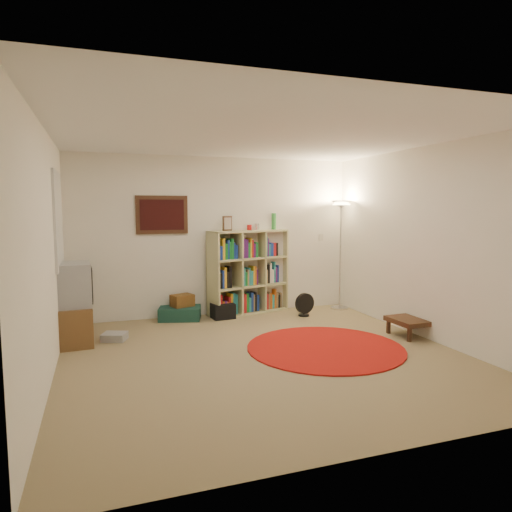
{
  "coord_description": "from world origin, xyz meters",
  "views": [
    {
      "loc": [
        -1.76,
        -4.8,
        1.7
      ],
      "look_at": [
        0.1,
        0.6,
        1.1
      ],
      "focal_mm": 32.0,
      "sensor_mm": 36.0,
      "label": 1
    }
  ],
  "objects_px": {
    "bookshelf": "(247,273)",
    "suitcase": "(180,313)",
    "tv_stand": "(71,305)",
    "floor_lamp": "(341,219)",
    "floor_fan": "(304,305)",
    "side_table": "(412,321)"
  },
  "relations": [
    {
      "from": "bookshelf",
      "to": "suitcase",
      "type": "height_order",
      "value": "bookshelf"
    },
    {
      "from": "bookshelf",
      "to": "tv_stand",
      "type": "relative_size",
      "value": 1.58
    },
    {
      "from": "bookshelf",
      "to": "floor_fan",
      "type": "height_order",
      "value": "bookshelf"
    },
    {
      "from": "bookshelf",
      "to": "suitcase",
      "type": "relative_size",
      "value": 2.31
    },
    {
      "from": "tv_stand",
      "to": "floor_lamp",
      "type": "bearing_deg",
      "value": 5.53
    },
    {
      "from": "bookshelf",
      "to": "suitcase",
      "type": "distance_m",
      "value": 1.25
    },
    {
      "from": "floor_lamp",
      "to": "side_table",
      "type": "bearing_deg",
      "value": -87.05
    },
    {
      "from": "tv_stand",
      "to": "side_table",
      "type": "xyz_separation_m",
      "value": [
        4.27,
        -1.11,
        -0.29
      ]
    },
    {
      "from": "bookshelf",
      "to": "side_table",
      "type": "height_order",
      "value": "bookshelf"
    },
    {
      "from": "suitcase",
      "to": "side_table",
      "type": "relative_size",
      "value": 1.28
    },
    {
      "from": "floor_lamp",
      "to": "suitcase",
      "type": "relative_size",
      "value": 2.61
    },
    {
      "from": "bookshelf",
      "to": "floor_lamp",
      "type": "height_order",
      "value": "floor_lamp"
    },
    {
      "from": "tv_stand",
      "to": "suitcase",
      "type": "relative_size",
      "value": 1.46
    },
    {
      "from": "floor_fan",
      "to": "suitcase",
      "type": "relative_size",
      "value": 0.52
    },
    {
      "from": "floor_fan",
      "to": "floor_lamp",
      "type": "bearing_deg",
      "value": 10.14
    },
    {
      "from": "floor_fan",
      "to": "side_table",
      "type": "height_order",
      "value": "floor_fan"
    },
    {
      "from": "floor_fan",
      "to": "side_table",
      "type": "xyz_separation_m",
      "value": [
        0.88,
        -1.48,
        0.02
      ]
    },
    {
      "from": "floor_fan",
      "to": "tv_stand",
      "type": "distance_m",
      "value": 3.43
    },
    {
      "from": "tv_stand",
      "to": "side_table",
      "type": "bearing_deg",
      "value": -18.1
    },
    {
      "from": "bookshelf",
      "to": "side_table",
      "type": "relative_size",
      "value": 2.96
    },
    {
      "from": "tv_stand",
      "to": "suitcase",
      "type": "height_order",
      "value": "tv_stand"
    },
    {
      "from": "bookshelf",
      "to": "side_table",
      "type": "distance_m",
      "value": 2.64
    }
  ]
}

